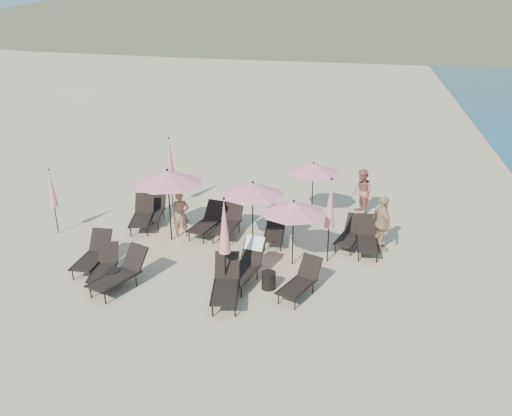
% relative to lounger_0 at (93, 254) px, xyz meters
% --- Properties ---
extents(ground, '(800.00, 800.00, 0.00)m').
position_rel_lounger_0_xyz_m(ground, '(4.16, -0.26, -0.46)').
color(ground, '#D6BA8C').
rests_on(ground, ground).
extents(lounger_0, '(0.80, 1.75, 0.98)m').
position_rel_lounger_0_xyz_m(lounger_0, '(0.00, 0.00, 0.00)').
color(lounger_0, black).
rests_on(lounger_0, ground).
extents(lounger_1, '(0.95, 1.62, 0.87)m').
position_rel_lounger_0_xyz_m(lounger_1, '(0.65, -0.52, -0.05)').
color(lounger_1, black).
rests_on(lounger_1, ground).
extents(lounger_2, '(1.21, 1.90, 1.02)m').
position_rel_lounger_0_xyz_m(lounger_2, '(1.36, -0.86, 0.02)').
color(lounger_2, black).
rests_on(lounger_2, ground).
extents(lounger_3, '(1.08, 1.90, 1.03)m').
position_rel_lounger_0_xyz_m(lounger_3, '(4.32, -0.71, 0.02)').
color(lounger_3, black).
rests_on(lounger_3, ground).
extents(lounger_4, '(0.91, 1.84, 1.10)m').
position_rel_lounger_0_xyz_m(lounger_4, '(4.57, 0.40, 0.07)').
color(lounger_4, black).
rests_on(lounger_4, ground).
extents(lounger_5, '(1.09, 1.68, 0.90)m').
position_rel_lounger_0_xyz_m(lounger_5, '(6.19, 0.00, -0.03)').
color(lounger_5, black).
rests_on(lounger_5, ground).
extents(lounger_6, '(0.97, 1.74, 0.94)m').
position_rel_lounger_0_xyz_m(lounger_6, '(0.18, 3.83, -0.02)').
color(lounger_6, black).
rests_on(lounger_6, ground).
extents(lounger_7, '(1.16, 1.89, 1.02)m').
position_rel_lounger_0_xyz_m(lounger_7, '(-0.01, 3.21, 0.02)').
color(lounger_7, black).
rests_on(lounger_7, ground).
extents(lounger_8, '(0.90, 1.78, 0.98)m').
position_rel_lounger_0_xyz_m(lounger_8, '(2.41, 3.24, 0.00)').
color(lounger_8, black).
rests_on(lounger_8, ground).
extents(lounger_9, '(0.70, 1.80, 1.03)m').
position_rel_lounger_0_xyz_m(lounger_9, '(3.15, 3.32, 0.03)').
color(lounger_9, black).
rests_on(lounger_9, ground).
extents(lounger_10, '(0.84, 1.72, 0.95)m').
position_rel_lounger_0_xyz_m(lounger_10, '(4.78, 3.19, -0.01)').
color(lounger_10, black).
rests_on(lounger_10, ground).
extents(lounger_11, '(0.92, 1.65, 0.90)m').
position_rel_lounger_0_xyz_m(lounger_11, '(7.23, 3.44, -0.04)').
color(lounger_11, black).
rests_on(lounger_11, ground).
extents(lounger_12, '(0.81, 1.78, 0.99)m').
position_rel_lounger_0_xyz_m(lounger_12, '(7.77, 3.19, 0.01)').
color(lounger_12, black).
rests_on(lounger_12, ground).
extents(umbrella_open_0, '(2.31, 2.31, 2.49)m').
position_rel_lounger_0_xyz_m(umbrella_open_0, '(1.41, 2.44, 1.74)').
color(umbrella_open_0, black).
rests_on(umbrella_open_0, ground).
extents(umbrella_open_1, '(2.08, 2.08, 2.24)m').
position_rel_lounger_0_xyz_m(umbrella_open_1, '(4.18, 2.62, 1.52)').
color(umbrella_open_1, black).
rests_on(umbrella_open_1, ground).
extents(umbrella_open_2, '(1.93, 1.93, 2.07)m').
position_rel_lounger_0_xyz_m(umbrella_open_2, '(5.65, 1.69, 1.38)').
color(umbrella_open_2, black).
rests_on(umbrella_open_2, ground).
extents(umbrella_open_3, '(1.96, 1.96, 2.11)m').
position_rel_lounger_0_xyz_m(umbrella_open_3, '(5.65, 5.71, 1.41)').
color(umbrella_open_3, black).
rests_on(umbrella_open_3, ground).
extents(umbrella_closed_0, '(0.32, 0.32, 2.72)m').
position_rel_lounger_0_xyz_m(umbrella_closed_0, '(4.19, -0.32, 1.43)').
color(umbrella_closed_0, black).
rests_on(umbrella_closed_0, ground).
extents(umbrella_closed_1, '(0.31, 0.31, 2.67)m').
position_rel_lounger_0_xyz_m(umbrella_closed_1, '(6.66, 2.14, 1.40)').
color(umbrella_closed_1, black).
rests_on(umbrella_closed_1, ground).
extents(umbrella_closed_2, '(0.27, 0.27, 2.31)m').
position_rel_lounger_0_xyz_m(umbrella_closed_2, '(-2.63, 2.00, 1.15)').
color(umbrella_closed_2, black).
rests_on(umbrella_closed_2, ground).
extents(umbrella_closed_3, '(0.32, 0.32, 2.78)m').
position_rel_lounger_0_xyz_m(umbrella_closed_3, '(0.18, 5.39, 1.47)').
color(umbrella_closed_3, black).
rests_on(umbrella_closed_3, ground).
extents(side_table_0, '(0.39, 0.39, 0.42)m').
position_rel_lounger_0_xyz_m(side_table_0, '(1.03, -0.72, -0.25)').
color(side_table_0, black).
rests_on(side_table_0, ground).
extents(side_table_1, '(0.40, 0.40, 0.49)m').
position_rel_lounger_0_xyz_m(side_table_1, '(5.29, 0.11, -0.21)').
color(side_table_1, black).
rests_on(side_table_1, ground).
extents(beachgoer_a, '(0.68, 0.58, 1.59)m').
position_rel_lounger_0_xyz_m(beachgoer_a, '(1.64, 2.77, 0.34)').
color(beachgoer_a, '#9F7156').
rests_on(beachgoer_a, ground).
extents(beachgoer_b, '(0.99, 1.06, 1.73)m').
position_rel_lounger_0_xyz_m(beachgoer_b, '(7.42, 6.42, 0.41)').
color(beachgoer_b, '#A26053').
rests_on(beachgoer_b, ground).
extents(beachgoer_c, '(0.90, 1.15, 1.82)m').
position_rel_lounger_0_xyz_m(beachgoer_c, '(8.20, 3.37, 0.45)').
color(beachgoer_c, tan).
rests_on(beachgoer_c, ground).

